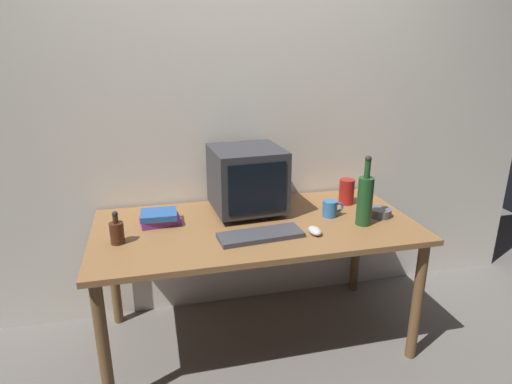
% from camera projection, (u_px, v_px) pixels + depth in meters
% --- Properties ---
extents(ground_plane, '(6.00, 6.00, 0.00)m').
position_uv_depth(ground_plane, '(256.00, 337.00, 2.56)').
color(ground_plane, slate).
extents(back_wall, '(4.00, 0.08, 2.50)m').
position_uv_depth(back_wall, '(237.00, 111.00, 2.60)').
color(back_wall, silver).
rests_on(back_wall, ground).
extents(desk, '(1.69, 0.83, 0.72)m').
position_uv_depth(desk, '(256.00, 237.00, 2.35)').
color(desk, olive).
rests_on(desk, ground).
extents(crt_monitor, '(0.40, 0.41, 0.37)m').
position_uv_depth(crt_monitor, '(247.00, 179.00, 2.44)').
color(crt_monitor, '#333338').
rests_on(crt_monitor, desk).
extents(keyboard, '(0.43, 0.19, 0.02)m').
position_uv_depth(keyboard, '(261.00, 235.00, 2.17)').
color(keyboard, '#3F3F47').
rests_on(keyboard, desk).
extents(computer_mouse, '(0.07, 0.10, 0.04)m').
position_uv_depth(computer_mouse, '(315.00, 231.00, 2.20)').
color(computer_mouse, beige).
rests_on(computer_mouse, desk).
extents(bottle_tall, '(0.08, 0.08, 0.37)m').
position_uv_depth(bottle_tall, '(365.00, 199.00, 2.28)').
color(bottle_tall, '#1E4C23').
rests_on(bottle_tall, desk).
extents(bottle_short, '(0.07, 0.07, 0.17)m').
position_uv_depth(bottle_short, '(117.00, 232.00, 2.09)').
color(bottle_short, '#472314').
rests_on(bottle_short, desk).
extents(book_stack, '(0.22, 0.16, 0.07)m').
position_uv_depth(book_stack, '(160.00, 218.00, 2.32)').
color(book_stack, '#843893').
rests_on(book_stack, desk).
extents(mug, '(0.12, 0.08, 0.09)m').
position_uv_depth(mug, '(330.00, 209.00, 2.42)').
color(mug, '#3370B2').
rests_on(mug, desk).
extents(cd_spindle, '(0.12, 0.12, 0.04)m').
position_uv_depth(cd_spindle, '(380.00, 213.00, 2.43)').
color(cd_spindle, '#595B66').
rests_on(cd_spindle, desk).
extents(metal_canister, '(0.09, 0.09, 0.15)m').
position_uv_depth(metal_canister, '(347.00, 192.00, 2.60)').
color(metal_canister, '#A51E19').
rests_on(metal_canister, desk).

